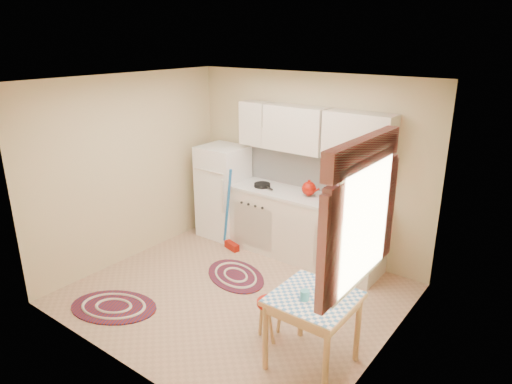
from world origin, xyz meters
TOP-DOWN VIEW (x-y plane):
  - room_shell at (0.16, 0.24)m, footprint 3.64×3.60m
  - fridge at (-1.26, 1.25)m, footprint 0.65×0.60m
  - broom at (-0.81, 0.90)m, footprint 0.30×0.19m
  - base_cabinets at (0.11, 1.30)m, footprint 2.25×0.60m
  - countertop at (0.11, 1.30)m, footprint 2.27×0.62m
  - frying_pan at (-0.53, 1.25)m, footprint 0.30×0.30m
  - red_kettle at (0.20, 1.30)m, footprint 0.22×0.20m
  - red_canister at (0.63, 1.30)m, footprint 0.12×0.12m
  - table at (1.35, -0.53)m, footprint 0.72×0.72m
  - stool at (0.81, -0.43)m, footprint 0.37×0.37m
  - coffee_pot at (1.43, -0.41)m, footprint 0.17×0.15m
  - mug at (1.31, -0.63)m, footprint 0.11×0.11m
  - rug_center at (-0.27, 0.32)m, footprint 1.13×0.96m
  - rug_left at (-0.93, -1.07)m, footprint 1.20×1.02m

SIDE VIEW (x-z plane):
  - rug_center at x=-0.27m, z-range 0.00..0.02m
  - rug_left at x=-0.93m, z-range 0.00..0.02m
  - stool at x=0.81m, z-range 0.00..0.42m
  - table at x=1.35m, z-range 0.00..0.72m
  - base_cabinets at x=0.11m, z-range 0.00..0.88m
  - broom at x=-0.81m, z-range 0.00..1.20m
  - fridge at x=-1.26m, z-range 0.00..1.40m
  - mug at x=1.31m, z-range 0.72..0.82m
  - coffee_pot at x=1.43m, z-range 0.72..0.99m
  - countertop at x=0.11m, z-range 0.88..0.92m
  - frying_pan at x=-0.53m, z-range 0.92..0.97m
  - red_canister at x=0.63m, z-range 0.92..1.08m
  - red_kettle at x=0.20m, z-range 0.92..1.13m
  - room_shell at x=0.16m, z-range 0.34..2.86m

